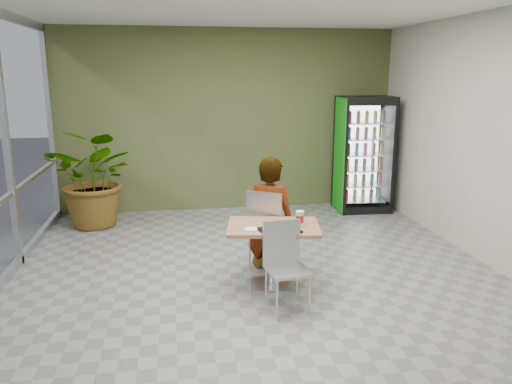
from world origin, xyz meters
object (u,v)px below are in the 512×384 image
dining_table (273,243)px  seated_woman (270,224)px  potted_plant (96,178)px  chair_far (266,223)px  chair_near (285,258)px  cafeteria_tray (280,230)px  beverage_fridge (364,154)px  soda_cup (300,218)px

dining_table → seated_woman: seated_woman is taller
seated_woman → potted_plant: (-2.40, 2.21, 0.22)m
dining_table → chair_far: chair_far is taller
chair_near → cafeteria_tray: bearing=81.7°
chair_far → beverage_fridge: beverage_fridge is taller
dining_table → seated_woman: (0.08, 0.61, 0.03)m
chair_near → potted_plant: (-2.34, 3.31, 0.25)m
chair_near → soda_cup: bearing=51.6°
dining_table → chair_far: size_ratio=1.10×
chair_near → soda_cup: size_ratio=5.69×
beverage_fridge → chair_far: bearing=-128.2°
chair_far → potted_plant: size_ratio=0.65×
soda_cup → cafeteria_tray: 0.34m
seated_woman → beverage_fridge: bearing=-102.2°
beverage_fridge → potted_plant: size_ratio=1.28×
soda_cup → chair_far: bearing=114.3°
dining_table → chair_near: 0.50m
soda_cup → beverage_fridge: (1.97, 3.11, 0.19)m
dining_table → chair_near: bearing=-87.6°
chair_far → seated_woman: bearing=-110.8°
dining_table → chair_near: (0.02, -0.50, 0.01)m
chair_near → cafeteria_tray: size_ratio=2.21×
dining_table → cafeteria_tray: size_ratio=2.71×
soda_cup → cafeteria_tray: bearing=-144.5°
soda_cup → potted_plant: bearing=132.6°
cafeteria_tray → seated_woman: bearing=86.2°
soda_cup → dining_table: bearing=173.5°
seated_woman → cafeteria_tray: seated_woman is taller
chair_near → cafeteria_tray: chair_near is taller
chair_far → chair_near: 1.06m
beverage_fridge → potted_plant: bearing=-173.3°
potted_plant → beverage_fridge: bearing=3.2°
potted_plant → cafeteria_tray: bearing=-52.4°
chair_far → potted_plant: potted_plant is taller
beverage_fridge → potted_plant: 4.60m
chair_far → seated_woman: size_ratio=0.59×
seated_woman → soda_cup: bearing=137.9°
dining_table → seated_woman: 0.62m
dining_table → potted_plant: (-2.32, 2.82, 0.26)m
dining_table → soda_cup: bearing=-6.5°
dining_table → soda_cup: soda_cup is taller
chair_near → beverage_fridge: 4.25m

